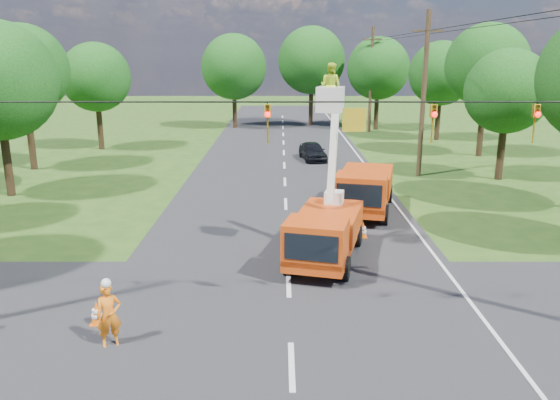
{
  "coord_description": "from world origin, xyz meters",
  "views": [
    {
      "loc": [
        -0.28,
        -11.89,
        7.47
      ],
      "look_at": [
        -0.29,
        6.25,
        2.6
      ],
      "focal_mm": 35.0,
      "sensor_mm": 36.0,
      "label": 1
    }
  ],
  "objects_px": {
    "pole_right_mid": "(424,94)",
    "tree_far_b": "(312,60)",
    "traffic_cone_6": "(369,191)",
    "pole_right_far": "(371,79)",
    "tree_left_f": "(96,77)",
    "second_truck": "(364,189)",
    "tree_right_c": "(507,92)",
    "distant_car": "(313,151)",
    "ground_worker": "(109,315)",
    "bucket_truck": "(325,222)",
    "traffic_cone_4": "(97,313)",
    "tree_right_d": "(487,65)",
    "traffic_cone_2": "(309,249)",
    "tree_far_a": "(234,67)",
    "traffic_cone_3": "(363,230)",
    "tree_left_e": "(23,70)",
    "tree_right_e": "(441,74)",
    "tree_far_c": "(378,68)"
  },
  "relations": [
    {
      "from": "pole_right_mid",
      "to": "tree_far_b",
      "type": "distance_m",
      "value": 25.65
    },
    {
      "from": "traffic_cone_6",
      "to": "pole_right_far",
      "type": "xyz_separation_m",
      "value": [
        4.02,
        25.47,
        4.75
      ]
    },
    {
      "from": "tree_left_f",
      "to": "second_truck",
      "type": "bearing_deg",
      "value": -44.81
    },
    {
      "from": "pole_right_mid",
      "to": "tree_right_c",
      "type": "relative_size",
      "value": 1.28
    },
    {
      "from": "distant_car",
      "to": "tree_left_f",
      "type": "relative_size",
      "value": 0.46
    },
    {
      "from": "ground_worker",
      "to": "tree_far_b",
      "type": "bearing_deg",
      "value": 56.12
    },
    {
      "from": "bucket_truck",
      "to": "traffic_cone_4",
      "type": "xyz_separation_m",
      "value": [
        -6.87,
        -4.98,
        -1.16
      ]
    },
    {
      "from": "distant_car",
      "to": "tree_left_f",
      "type": "height_order",
      "value": "tree_left_f"
    },
    {
      "from": "traffic_cone_4",
      "to": "tree_far_b",
      "type": "height_order",
      "value": "tree_far_b"
    },
    {
      "from": "distant_car",
      "to": "pole_right_far",
      "type": "bearing_deg",
      "value": 57.52
    },
    {
      "from": "tree_right_c",
      "to": "tree_right_d",
      "type": "bearing_deg",
      "value": 78.69
    },
    {
      "from": "ground_worker",
      "to": "traffic_cone_2",
      "type": "bearing_deg",
      "value": 25.13
    },
    {
      "from": "tree_right_c",
      "to": "bucket_truck",
      "type": "bearing_deg",
      "value": -130.56
    },
    {
      "from": "tree_far_a",
      "to": "pole_right_mid",
      "type": "bearing_deg",
      "value": -59.59
    },
    {
      "from": "tree_far_b",
      "to": "traffic_cone_3",
      "type": "bearing_deg",
      "value": -89.73
    },
    {
      "from": "tree_left_f",
      "to": "traffic_cone_3",
      "type": "bearing_deg",
      "value": -50.98
    },
    {
      "from": "tree_right_c",
      "to": "tree_far_b",
      "type": "height_order",
      "value": "tree_far_b"
    },
    {
      "from": "tree_right_d",
      "to": "pole_right_mid",
      "type": "bearing_deg",
      "value": -131.99
    },
    {
      "from": "distant_car",
      "to": "pole_right_mid",
      "type": "height_order",
      "value": "pole_right_mid"
    },
    {
      "from": "traffic_cone_3",
      "to": "tree_left_e",
      "type": "relative_size",
      "value": 0.08
    },
    {
      "from": "distant_car",
      "to": "tree_far_b",
      "type": "bearing_deg",
      "value": 78.31
    },
    {
      "from": "pole_right_far",
      "to": "tree_left_f",
      "type": "bearing_deg",
      "value": -156.77
    },
    {
      "from": "tree_left_e",
      "to": "ground_worker",
      "type": "bearing_deg",
      "value": -62.31
    },
    {
      "from": "tree_right_e",
      "to": "tree_right_c",
      "type": "bearing_deg",
      "value": -92.15
    },
    {
      "from": "traffic_cone_2",
      "to": "distant_car",
      "type": "bearing_deg",
      "value": 86.28
    },
    {
      "from": "ground_worker",
      "to": "tree_far_c",
      "type": "xyz_separation_m",
      "value": [
        14.25,
        42.96,
        5.18
      ]
    },
    {
      "from": "tree_right_e",
      "to": "distant_car",
      "type": "bearing_deg",
      "value": -140.1
    },
    {
      "from": "second_truck",
      "to": "traffic_cone_4",
      "type": "relative_size",
      "value": 9.17
    },
    {
      "from": "pole_right_far",
      "to": "tree_left_e",
      "type": "relative_size",
      "value": 1.06
    },
    {
      "from": "traffic_cone_4",
      "to": "tree_far_c",
      "type": "distance_m",
      "value": 44.76
    },
    {
      "from": "tree_right_d",
      "to": "tree_far_b",
      "type": "bearing_deg",
      "value": 123.25
    },
    {
      "from": "tree_far_a",
      "to": "traffic_cone_3",
      "type": "bearing_deg",
      "value": -76.91
    },
    {
      "from": "tree_left_f",
      "to": "tree_far_b",
      "type": "height_order",
      "value": "tree_far_b"
    },
    {
      "from": "distant_car",
      "to": "tree_left_f",
      "type": "xyz_separation_m",
      "value": [
        -16.88,
        4.8,
        5.03
      ]
    },
    {
      "from": "tree_right_d",
      "to": "tree_far_a",
      "type": "relative_size",
      "value": 1.02
    },
    {
      "from": "traffic_cone_6",
      "to": "tree_far_a",
      "type": "relative_size",
      "value": 0.07
    },
    {
      "from": "traffic_cone_2",
      "to": "tree_far_c",
      "type": "xyz_separation_m",
      "value": [
        8.7,
        36.48,
        5.7
      ]
    },
    {
      "from": "traffic_cone_2",
      "to": "traffic_cone_4",
      "type": "distance_m",
      "value": 8.23
    },
    {
      "from": "tree_far_a",
      "to": "ground_worker",
      "type": "bearing_deg",
      "value": -89.67
    },
    {
      "from": "second_truck",
      "to": "tree_far_b",
      "type": "distance_m",
      "value": 33.92
    },
    {
      "from": "pole_right_mid",
      "to": "traffic_cone_6",
      "type": "bearing_deg",
      "value": -126.3
    },
    {
      "from": "bucket_truck",
      "to": "pole_right_far",
      "type": "height_order",
      "value": "pole_right_far"
    },
    {
      "from": "pole_right_mid",
      "to": "tree_right_e",
      "type": "relative_size",
      "value": 1.16
    },
    {
      "from": "tree_left_f",
      "to": "bucket_truck",
      "type": "bearing_deg",
      "value": -56.9
    },
    {
      "from": "tree_left_f",
      "to": "traffic_cone_6",
      "type": "bearing_deg",
      "value": -38.73
    },
    {
      "from": "ground_worker",
      "to": "pole_right_far",
      "type": "xyz_separation_m",
      "value": [
        13.25,
        40.96,
        4.22
      ]
    },
    {
      "from": "tree_far_a",
      "to": "traffic_cone_4",
      "type": "bearing_deg",
      "value": -90.65
    },
    {
      "from": "distant_car",
      "to": "traffic_cone_2",
      "type": "bearing_deg",
      "value": -102.75
    },
    {
      "from": "ground_worker",
      "to": "distant_car",
      "type": "bearing_deg",
      "value": 51.07
    },
    {
      "from": "pole_right_mid",
      "to": "bucket_truck",
      "type": "bearing_deg",
      "value": -115.68
    }
  ]
}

